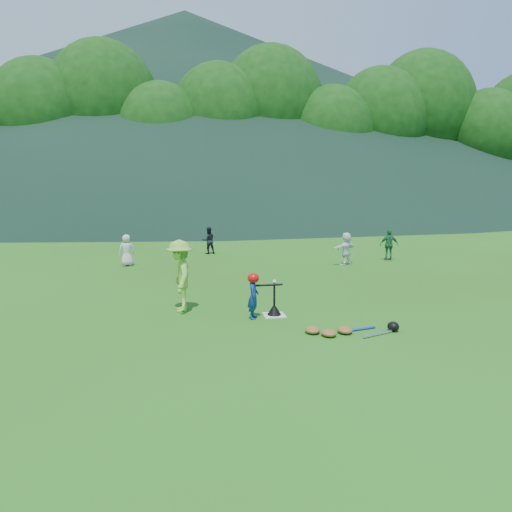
{
  "coord_description": "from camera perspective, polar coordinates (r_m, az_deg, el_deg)",
  "views": [
    {
      "loc": [
        -1.97,
        -10.08,
        2.86
      ],
      "look_at": [
        0.0,
        2.5,
        0.9
      ],
      "focal_mm": 35.0,
      "sensor_mm": 36.0,
      "label": 1
    }
  ],
  "objects": [
    {
      "name": "ground",
      "position": [
        10.66,
        2.09,
        -6.82
      ],
      "size": [
        120.0,
        120.0,
        0.0
      ],
      "primitive_type": "plane",
      "color": "#265413",
      "rests_on": "ground"
    },
    {
      "name": "home_plate",
      "position": [
        10.65,
        2.09,
        -6.77
      ],
      "size": [
        0.45,
        0.45,
        0.02
      ],
      "primitive_type": "cube",
      "color": "silver",
      "rests_on": "ground"
    },
    {
      "name": "baseball",
      "position": [
        10.48,
        2.12,
        -2.93
      ],
      "size": [
        0.08,
        0.08,
        0.08
      ],
      "primitive_type": "sphere",
      "color": "white",
      "rests_on": "batting_tee"
    },
    {
      "name": "batter_child",
      "position": [
        10.31,
        -0.31,
        -4.65
      ],
      "size": [
        0.31,
        0.39,
        0.94
      ],
      "primitive_type": "imported",
      "rotation": [
        0.0,
        0.0,
        1.31
      ],
      "color": "navy",
      "rests_on": "ground"
    },
    {
      "name": "adult_coach",
      "position": [
        10.97,
        -8.69,
        -2.25
      ],
      "size": [
        0.62,
        1.04,
        1.57
      ],
      "primitive_type": "imported",
      "rotation": [
        0.0,
        0.0,
        -1.53
      ],
      "color": "#82C93B",
      "rests_on": "ground"
    },
    {
      "name": "fielder_a",
      "position": [
        17.12,
        -14.56,
        0.65
      ],
      "size": [
        0.58,
        0.44,
        1.06
      ],
      "primitive_type": "imported",
      "rotation": [
        0.0,
        0.0,
        3.35
      ],
      "color": "silver",
      "rests_on": "ground"
    },
    {
      "name": "fielder_b",
      "position": [
        19.39,
        -5.45,
        1.78
      ],
      "size": [
        0.57,
        0.49,
        1.04
      ],
      "primitive_type": "imported",
      "rotation": [
        0.0,
        0.0,
        3.35
      ],
      "color": "black",
      "rests_on": "ground"
    },
    {
      "name": "fielder_c",
      "position": [
        18.35,
        14.97,
        1.24
      ],
      "size": [
        0.69,
        0.37,
        1.11
      ],
      "primitive_type": "imported",
      "rotation": [
        0.0,
        0.0,
        2.98
      ],
      "color": "#1F6837",
      "rests_on": "ground"
    },
    {
      "name": "fielder_d",
      "position": [
        17.1,
        10.25,
        0.84
      ],
      "size": [
        1.03,
        0.81,
        1.1
      ],
      "primitive_type": "imported",
      "rotation": [
        0.0,
        0.0,
        3.7
      ],
      "color": "white",
      "rests_on": "ground"
    },
    {
      "name": "batting_tee",
      "position": [
        10.62,
        2.1,
        -6.15
      ],
      "size": [
        0.3,
        0.3,
        0.68
      ],
      "color": "black",
      "rests_on": "home_plate"
    },
    {
      "name": "batter_gear",
      "position": [
        10.24,
        -0.18,
        -2.6
      ],
      "size": [
        0.73,
        0.26,
        0.3
      ],
      "color": "#B20E0B",
      "rests_on": "ground"
    },
    {
      "name": "equipment_pile",
      "position": [
        9.58,
        10.16,
        -8.33
      ],
      "size": [
        1.8,
        0.65,
        0.19
      ],
      "color": "olive",
      "rests_on": "ground"
    },
    {
      "name": "outfield_fence",
      "position": [
        38.19,
        -5.95,
        5.45
      ],
      "size": [
        70.07,
        0.08,
        1.33
      ],
      "color": "gray",
      "rests_on": "ground"
    },
    {
      "name": "tree_line",
      "position": [
        44.28,
        -6.25,
        15.63
      ],
      "size": [
        70.04,
        11.4,
        14.82
      ],
      "color": "#382314",
      "rests_on": "ground"
    },
    {
      "name": "distant_hills",
      "position": [
        92.86,
        -12.81,
        16.04
      ],
      "size": [
        155.0,
        140.0,
        32.0
      ],
      "color": "black",
      "rests_on": "ground"
    }
  ]
}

